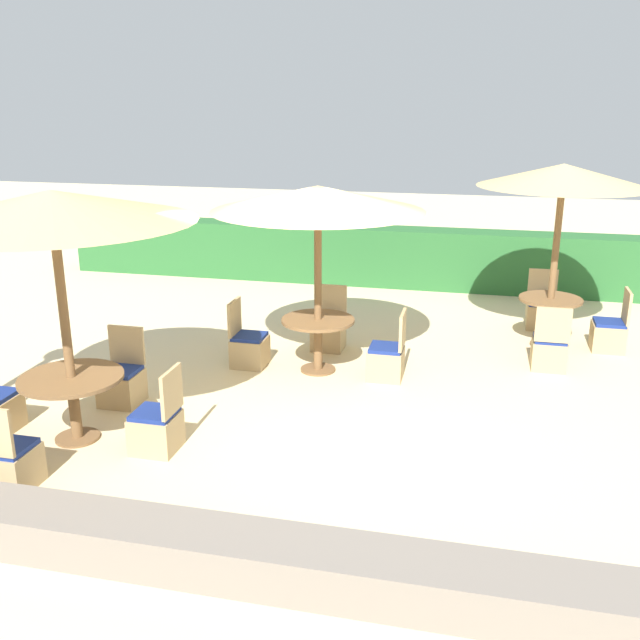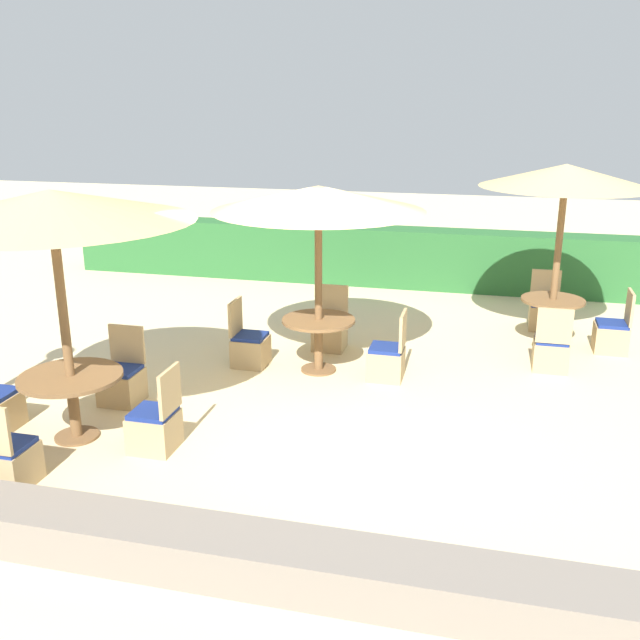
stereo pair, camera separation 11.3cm
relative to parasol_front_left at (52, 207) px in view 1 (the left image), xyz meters
The scene contains 18 objects.
ground_plane 3.71m from the parasol_front_left, 32.94° to the left, with size 40.00×40.00×0.00m, color beige.
hedge_row 8.04m from the parasol_front_left, 73.12° to the left, with size 13.00×0.70×1.14m, color #28602D.
stone_border 3.75m from the parasol_front_left, 38.99° to the right, with size 10.00×0.56×0.38m, color slate.
parasol_front_left is the anchor object (origin of this frame).
round_table_front_left 1.96m from the parasol_front_left, 90.00° to the left, with size 1.11×1.11×0.74m.
patio_chair_front_left_east 2.49m from the parasol_front_left, ahead, with size 0.46×0.46×0.93m.
patio_chair_front_left_north 2.50m from the parasol_front_left, 88.57° to the left, with size 0.46×0.46×0.93m.
patio_chair_front_left_south 2.53m from the parasol_front_left, 93.05° to the right, with size 0.46×0.46×0.93m.
parasol_center 3.35m from the parasol_front_left, 50.86° to the left, with size 2.77×2.77×2.52m.
round_table_center 3.89m from the parasol_front_left, 50.86° to the left, with size 0.99×0.99×0.74m.
patio_chair_center_east 4.59m from the parasol_front_left, 39.60° to the left, with size 0.46×0.46×0.93m.
patio_chair_center_north 4.67m from the parasol_front_left, 59.63° to the left, with size 0.46×0.46×0.93m.
patio_chair_center_west 3.62m from the parasol_front_left, 66.45° to the left, with size 0.46×0.46×0.93m.
parasol_back_right 6.83m from the parasol_front_left, 39.85° to the left, with size 2.40×2.40×2.70m.
round_table_back_right 7.11m from the parasol_front_left, 39.85° to the left, with size 0.92×0.92×0.74m.
patio_chair_back_right_north 7.75m from the parasol_front_left, 45.37° to the left, with size 0.46×0.46×0.93m.
patio_chair_back_right_south 6.61m from the parasol_front_left, 33.17° to the left, with size 0.46×0.46×0.93m.
patio_chair_back_right_east 7.86m from the parasol_front_left, 35.58° to the left, with size 0.46×0.46×0.93m.
Camera 1 is at (1.95, -7.77, 3.61)m, focal length 40.00 mm.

